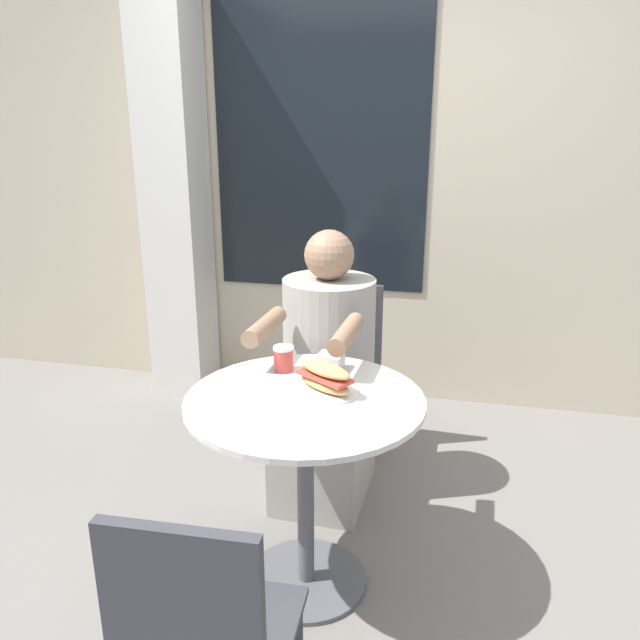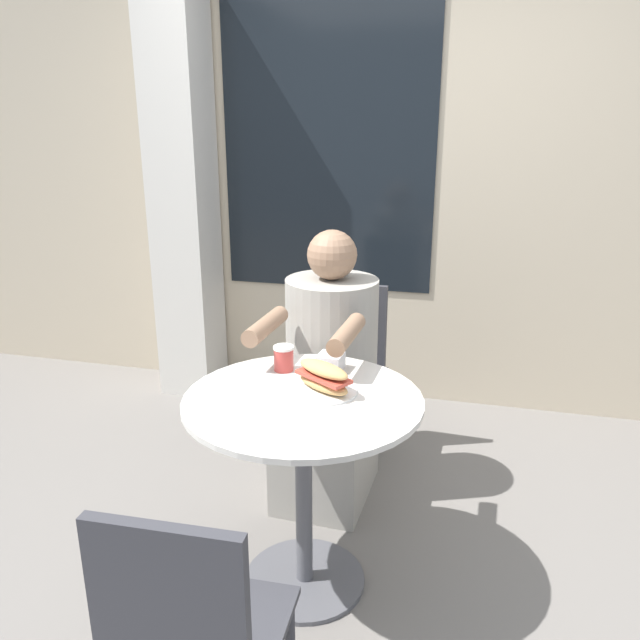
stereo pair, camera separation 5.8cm
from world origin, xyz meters
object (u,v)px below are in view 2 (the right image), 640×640
at_px(diner_chair, 347,357).
at_px(seated_diner, 329,387).
at_px(cafe_table, 303,449).
at_px(empty_chair_across, 189,635).
at_px(sandwich_on_plate, 323,380).
at_px(drink_cup, 284,358).

relative_size(diner_chair, seated_diner, 0.73).
xyz_separation_m(cafe_table, empty_chair_across, (-0.04, -0.82, -0.03)).
bearing_deg(seated_diner, diner_chair, -88.42).
height_order(seated_diner, sandwich_on_plate, seated_diner).
bearing_deg(seated_diner, drink_cup, 82.00).
bearing_deg(drink_cup, sandwich_on_plate, -38.83).
height_order(diner_chair, empty_chair_across, same).
bearing_deg(diner_chair, drink_cup, 86.43).
bearing_deg(sandwich_on_plate, empty_chair_across, -96.08).
distance_m(seated_diner, sandwich_on_plate, 0.63).
bearing_deg(empty_chair_across, cafe_table, 85.17).
relative_size(cafe_table, drink_cup, 8.58).
xyz_separation_m(cafe_table, seated_diner, (-0.06, 0.61, -0.04)).
relative_size(diner_chair, drink_cup, 9.26).
distance_m(cafe_table, empty_chair_across, 0.82).
relative_size(seated_diner, empty_chair_across, 1.38).
bearing_deg(seated_diner, cafe_table, 98.02).
distance_m(diner_chair, empty_chair_across, 1.78).
bearing_deg(cafe_table, diner_chair, 93.15).
xyz_separation_m(seated_diner, drink_cup, (-0.07, -0.40, 0.28)).
bearing_deg(seated_diner, sandwich_on_plate, 104.20).
bearing_deg(drink_cup, diner_chair, 83.91).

